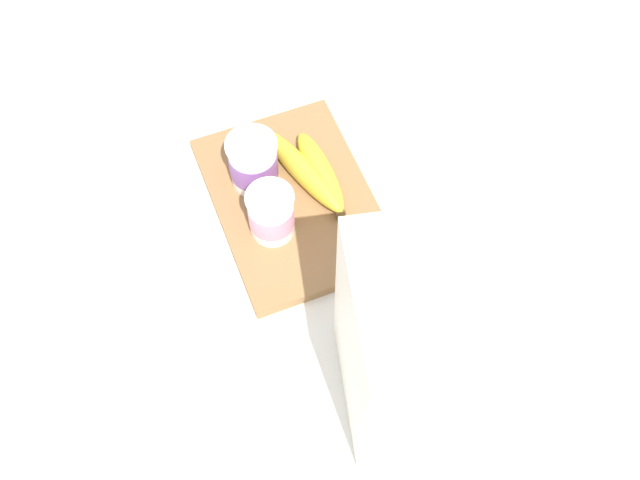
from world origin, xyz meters
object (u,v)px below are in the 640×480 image
at_px(cereal_box, 381,350).
at_px(yogurt_cup_front, 271,214).
at_px(yogurt_cup_back, 253,163).
at_px(cutting_board, 293,201).
at_px(banana_bunch, 311,172).
at_px(spoon, 212,86).

relative_size(cereal_box, yogurt_cup_front, 3.48).
bearing_deg(cereal_box, yogurt_cup_back, -160.96).
height_order(cutting_board, banana_bunch, banana_bunch).
xyz_separation_m(cutting_board, yogurt_cup_front, (-0.04, 0.05, 0.05)).
relative_size(cutting_board, spoon, 2.47).
distance_m(banana_bunch, spoon, 0.26).
xyz_separation_m(yogurt_cup_back, spoon, (0.21, 0.00, -0.06)).
bearing_deg(cereal_box, cutting_board, -167.60).
relative_size(yogurt_cup_front, banana_bunch, 0.46).
height_order(banana_bunch, spoon, banana_bunch).
bearing_deg(banana_bunch, spoon, 18.60).
height_order(cereal_box, yogurt_cup_back, cereal_box).
bearing_deg(cutting_board, banana_bunch, -59.64).
bearing_deg(spoon, yogurt_cup_back, -179.18).
distance_m(yogurt_cup_front, yogurt_cup_back, 0.09).
height_order(cutting_board, cereal_box, cereal_box).
relative_size(banana_bunch, spoon, 1.46).
distance_m(yogurt_cup_front, banana_bunch, 0.11).
bearing_deg(yogurt_cup_back, spoon, 0.82).
bearing_deg(yogurt_cup_front, spoon, -0.39).
xyz_separation_m(cutting_board, spoon, (0.26, 0.04, -0.00)).
relative_size(yogurt_cup_back, banana_bunch, 0.48).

